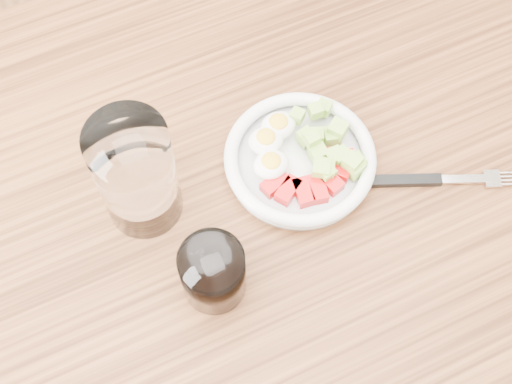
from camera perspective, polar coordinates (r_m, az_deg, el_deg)
ground at (r=1.63m, az=0.48°, el=-12.64°), size 4.00×4.00×0.00m
dining_table at (r=0.99m, az=0.77°, el=-3.57°), size 1.50×0.90×0.77m
bowl at (r=0.91m, az=3.57°, el=2.75°), size 0.20×0.20×0.05m
fork at (r=0.94m, az=13.25°, el=0.93°), size 0.21×0.10×0.01m
water_glass at (r=0.84m, az=-9.57°, el=1.41°), size 0.09×0.09×0.17m
coffee_glass at (r=0.82m, az=-3.46°, el=-6.47°), size 0.08×0.08×0.09m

